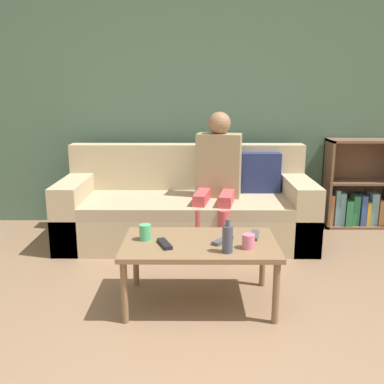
# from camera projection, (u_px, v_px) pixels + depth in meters

# --- Properties ---
(wall_back) EXTENTS (12.00, 0.06, 2.60)m
(wall_back) POSITION_uv_depth(u_px,v_px,m) (201.00, 92.00, 4.14)
(wall_back) COLOR #4C6B56
(wall_back) RESTS_ON ground_plane
(couch) EXTENTS (2.17, 0.85, 0.83)m
(couch) POSITION_uv_depth(u_px,v_px,m) (188.00, 210.00, 3.81)
(couch) COLOR tan
(couch) RESTS_ON ground_plane
(bookshelf) EXTENTS (0.63, 0.28, 0.86)m
(bookshelf) POSITION_uv_depth(u_px,v_px,m) (355.00, 193.00, 4.21)
(bookshelf) COLOR brown
(bookshelf) RESTS_ON ground_plane
(coffee_table) EXTENTS (0.95, 0.57, 0.41)m
(coffee_table) POSITION_uv_depth(u_px,v_px,m) (200.00, 248.00, 2.64)
(coffee_table) COLOR brown
(coffee_table) RESTS_ON ground_plane
(person_adult) EXTENTS (0.44, 0.65, 1.14)m
(person_adult) POSITION_uv_depth(u_px,v_px,m) (218.00, 170.00, 3.64)
(person_adult) COLOR #C6474C
(person_adult) RESTS_ON ground_plane
(cup_near) EXTENTS (0.07, 0.07, 0.10)m
(cup_near) POSITION_uv_depth(u_px,v_px,m) (145.00, 232.00, 2.65)
(cup_near) COLOR #4CB77A
(cup_near) RESTS_ON coffee_table
(cup_far) EXTENTS (0.07, 0.07, 0.09)m
(cup_far) POSITION_uv_depth(u_px,v_px,m) (248.00, 241.00, 2.51)
(cup_far) COLOR pink
(cup_far) RESTS_ON coffee_table
(tv_remote_0) EXTENTS (0.08, 0.18, 0.02)m
(tv_remote_0) POSITION_uv_depth(u_px,v_px,m) (254.00, 235.00, 2.71)
(tv_remote_0) COLOR #47474C
(tv_remote_0) RESTS_ON coffee_table
(tv_remote_1) EXTENTS (0.14, 0.16, 0.02)m
(tv_remote_1) POSITION_uv_depth(u_px,v_px,m) (223.00, 240.00, 2.62)
(tv_remote_1) COLOR #47474C
(tv_remote_1) RESTS_ON coffee_table
(tv_remote_2) EXTENTS (0.11, 0.18, 0.02)m
(tv_remote_2) POSITION_uv_depth(u_px,v_px,m) (165.00, 244.00, 2.56)
(tv_remote_2) COLOR black
(tv_remote_2) RESTS_ON coffee_table
(bottle) EXTENTS (0.06, 0.06, 0.20)m
(bottle) POSITION_uv_depth(u_px,v_px,m) (228.00, 238.00, 2.44)
(bottle) COLOR #424756
(bottle) RESTS_ON coffee_table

